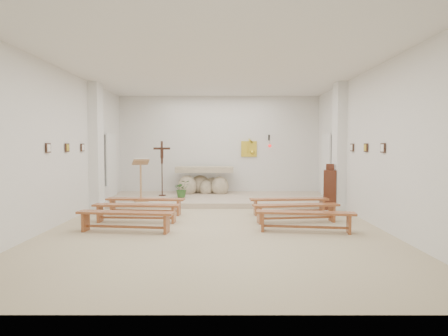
{
  "coord_description": "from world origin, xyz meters",
  "views": [
    {
      "loc": [
        0.18,
        -9.07,
        1.77
      ],
      "look_at": [
        0.17,
        1.6,
        1.17
      ],
      "focal_mm": 32.0,
      "sensor_mm": 36.0,
      "label": 1
    }
  ],
  "objects_px": {
    "altar": "(204,182)",
    "donation_pedestal": "(330,189)",
    "bench_right_front": "(289,202)",
    "bench_right_second": "(296,209)",
    "bench_left_front": "(145,202)",
    "lectern": "(141,180)",
    "bench_right_third": "(305,217)",
    "bench_left_second": "(137,209)",
    "bench_left_third": "(125,217)",
    "crucifix_stand": "(162,164)"
  },
  "relations": [
    {
      "from": "donation_pedestal",
      "to": "bench_right_second",
      "type": "xyz_separation_m",
      "value": [
        -1.26,
        -1.88,
        -0.24
      ]
    },
    {
      "from": "bench_left_front",
      "to": "bench_right_front",
      "type": "height_order",
      "value": "same"
    },
    {
      "from": "bench_right_front",
      "to": "donation_pedestal",
      "type": "bearing_deg",
      "value": 29.89
    },
    {
      "from": "crucifix_stand",
      "to": "donation_pedestal",
      "type": "bearing_deg",
      "value": -31.35
    },
    {
      "from": "bench_left_third",
      "to": "bench_right_third",
      "type": "xyz_separation_m",
      "value": [
        3.67,
        0.0,
        0.0
      ]
    },
    {
      "from": "bench_left_front",
      "to": "bench_right_second",
      "type": "height_order",
      "value": "same"
    },
    {
      "from": "lectern",
      "to": "bench_right_front",
      "type": "xyz_separation_m",
      "value": [
        4.07,
        -1.39,
        -0.46
      ]
    },
    {
      "from": "bench_right_second",
      "to": "bench_right_front",
      "type": "bearing_deg",
      "value": 82.36
    },
    {
      "from": "lectern",
      "to": "bench_left_front",
      "type": "relative_size",
      "value": 0.63
    },
    {
      "from": "bench_left_third",
      "to": "bench_right_third",
      "type": "bearing_deg",
      "value": 7.36
    },
    {
      "from": "bench_right_front",
      "to": "bench_right_second",
      "type": "relative_size",
      "value": 1.0
    },
    {
      "from": "altar",
      "to": "bench_left_third",
      "type": "bearing_deg",
      "value": -104.7
    },
    {
      "from": "altar",
      "to": "bench_right_second",
      "type": "distance_m",
      "value": 4.97
    },
    {
      "from": "lectern",
      "to": "bench_right_front",
      "type": "relative_size",
      "value": 0.63
    },
    {
      "from": "lectern",
      "to": "bench_left_second",
      "type": "xyz_separation_m",
      "value": [
        0.4,
        -2.42,
        -0.46
      ]
    },
    {
      "from": "donation_pedestal",
      "to": "bench_left_third",
      "type": "height_order",
      "value": "donation_pedestal"
    },
    {
      "from": "donation_pedestal",
      "to": "bench_left_third",
      "type": "distance_m",
      "value": 5.73
    },
    {
      "from": "bench_left_second",
      "to": "bench_left_third",
      "type": "relative_size",
      "value": 1.0
    },
    {
      "from": "altar",
      "to": "bench_right_third",
      "type": "distance_m",
      "value": 5.9
    },
    {
      "from": "altar",
      "to": "bench_left_front",
      "type": "relative_size",
      "value": 0.96
    },
    {
      "from": "bench_left_front",
      "to": "bench_right_third",
      "type": "height_order",
      "value": "same"
    },
    {
      "from": "crucifix_stand",
      "to": "bench_right_front",
      "type": "relative_size",
      "value": 0.87
    },
    {
      "from": "bench_left_third",
      "to": "lectern",
      "type": "bearing_deg",
      "value": 104.03
    },
    {
      "from": "donation_pedestal",
      "to": "bench_right_third",
      "type": "xyz_separation_m",
      "value": [
        -1.26,
        -2.91,
        -0.24
      ]
    },
    {
      "from": "crucifix_stand",
      "to": "bench_right_second",
      "type": "xyz_separation_m",
      "value": [
        3.66,
        -3.71,
        -0.85
      ]
    },
    {
      "from": "lectern",
      "to": "bench_left_third",
      "type": "bearing_deg",
      "value": -105.06
    },
    {
      "from": "crucifix_stand",
      "to": "bench_left_third",
      "type": "height_order",
      "value": "crucifix_stand"
    },
    {
      "from": "bench_right_front",
      "to": "bench_right_second",
      "type": "xyz_separation_m",
      "value": [
        0.0,
        -1.03,
        0.0
      ]
    },
    {
      "from": "bench_right_second",
      "to": "bench_left_third",
      "type": "bearing_deg",
      "value": -171.98
    },
    {
      "from": "bench_right_front",
      "to": "bench_right_third",
      "type": "xyz_separation_m",
      "value": [
        -0.0,
        -2.06,
        0.0
      ]
    },
    {
      "from": "bench_left_second",
      "to": "bench_left_third",
      "type": "height_order",
      "value": "same"
    },
    {
      "from": "bench_left_front",
      "to": "bench_right_second",
      "type": "bearing_deg",
      "value": -11.07
    },
    {
      "from": "donation_pedestal",
      "to": "bench_right_third",
      "type": "relative_size",
      "value": 0.63
    },
    {
      "from": "crucifix_stand",
      "to": "bench_right_second",
      "type": "height_order",
      "value": "crucifix_stand"
    },
    {
      "from": "bench_left_front",
      "to": "bench_left_second",
      "type": "xyz_separation_m",
      "value": [
        0.0,
        -1.03,
        0.0
      ]
    },
    {
      "from": "altar",
      "to": "crucifix_stand",
      "type": "height_order",
      "value": "crucifix_stand"
    },
    {
      "from": "bench_right_front",
      "to": "bench_left_second",
      "type": "xyz_separation_m",
      "value": [
        -3.67,
        -1.03,
        0.0
      ]
    },
    {
      "from": "altar",
      "to": "donation_pedestal",
      "type": "height_order",
      "value": "donation_pedestal"
    },
    {
      "from": "lectern",
      "to": "bench_left_front",
      "type": "xyz_separation_m",
      "value": [
        0.4,
        -1.39,
        -0.46
      ]
    },
    {
      "from": "bench_left_second",
      "to": "bench_left_third",
      "type": "xyz_separation_m",
      "value": [
        0.0,
        -1.03,
        0.0
      ]
    },
    {
      "from": "bench_right_front",
      "to": "bench_right_second",
      "type": "height_order",
      "value": "same"
    },
    {
      "from": "lectern",
      "to": "bench_left_second",
      "type": "height_order",
      "value": "lectern"
    },
    {
      "from": "crucifix_stand",
      "to": "bench_left_third",
      "type": "bearing_deg",
      "value": -101.02
    },
    {
      "from": "donation_pedestal",
      "to": "bench_left_third",
      "type": "relative_size",
      "value": 0.63
    },
    {
      "from": "bench_right_second",
      "to": "bench_right_third",
      "type": "xyz_separation_m",
      "value": [
        -0.0,
        -1.03,
        0.0
      ]
    },
    {
      "from": "lectern",
      "to": "bench_right_third",
      "type": "height_order",
      "value": "lectern"
    },
    {
      "from": "crucifix_stand",
      "to": "bench_left_second",
      "type": "height_order",
      "value": "crucifix_stand"
    },
    {
      "from": "altar",
      "to": "bench_right_front",
      "type": "xyz_separation_m",
      "value": [
        2.35,
        -3.35,
        -0.22
      ]
    },
    {
      "from": "lectern",
      "to": "bench_right_third",
      "type": "distance_m",
      "value": 5.36
    },
    {
      "from": "bench_left_second",
      "to": "altar",
      "type": "bearing_deg",
      "value": 76.92
    }
  ]
}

